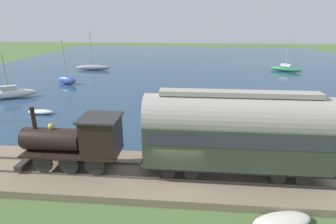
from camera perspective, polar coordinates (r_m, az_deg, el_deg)
The scene contains 12 objects.
ground_plane at distance 14.97m, azimuth 2.00°, elevation -16.07°, with size 200.00×200.00×0.00m, color #476033.
harbor_water at distance 56.36m, azimuth 4.51°, elevation 10.30°, with size 80.00×80.00×0.01m.
rail_embankment at distance 15.43m, azimuth 2.16°, elevation -13.88°, with size 4.93×56.00×0.56m.
steam_locomotive at distance 15.67m, azimuth -18.95°, elevation -5.62°, with size 2.07×6.02×3.63m.
passenger_coach at distance 14.23m, azimuth 14.49°, elevation -3.95°, with size 2.34×10.00×4.77m.
sailboat_green at distance 52.36m, azimuth 24.19°, elevation 8.62°, with size 3.98×5.29×6.09m.
sailboat_white at distance 35.99m, azimuth -31.25°, elevation 3.48°, with size 3.63×5.60×5.29m.
sailboat_blue at distance 40.65m, azimuth -21.21°, elevation 6.53°, with size 1.98×3.39×6.18m.
sailboat_gray at distance 51.32m, azimuth -16.01°, elevation 9.34°, with size 1.54×6.43×6.99m.
rowboat_mid_harbor at distance 20.76m, azimuth -14.35°, elevation -5.38°, with size 2.34×2.71×0.42m.
rowboat_near_shore at distance 28.45m, azimuth -25.97°, elevation 0.01°, with size 0.89×2.53×0.46m.
beached_dinghy at distance 13.60m, azimuth 23.58°, elevation -20.94°, with size 1.88×3.00×0.44m.
Camera 1 is at (-12.21, -0.59, 8.63)m, focal length 28.00 mm.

